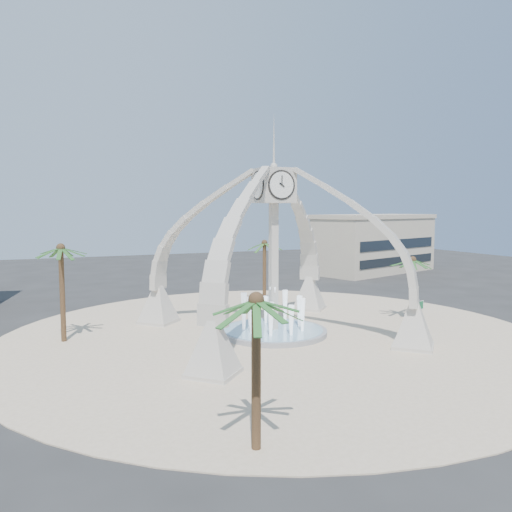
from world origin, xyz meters
name	(u,v)px	position (x,y,z in m)	size (l,w,h in m)	color
ground	(273,335)	(0.00, 0.00, 0.00)	(140.00, 140.00, 0.00)	#282828
plaza	(273,334)	(0.00, 0.00, 0.03)	(40.00, 40.00, 0.06)	beige
clock_tower	(274,248)	(0.00, 0.00, 6.49)	(17.94, 17.94, 16.30)	#B9B0A5
fountain	(273,331)	(0.00, 0.00, 0.29)	(8.00, 8.00, 3.62)	#969799
building_ne	(375,243)	(30.00, 28.00, 4.31)	(21.87, 14.17, 8.60)	beige
palm_east	(413,261)	(12.52, -0.50, 5.10)	(3.78, 3.78, 5.86)	brown
palm_west	(61,250)	(-14.47, 3.97, 6.55)	(4.95, 4.95, 7.39)	brown
palm_north	(264,244)	(4.67, 11.98, 5.93)	(4.69, 4.69, 6.74)	brown
palm_south	(256,303)	(-8.29, -15.98, 5.82)	(3.97, 3.97, 6.65)	brown
street_sign	(419,310)	(9.48, -4.82, 2.00)	(1.01, 0.24, 2.80)	slate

